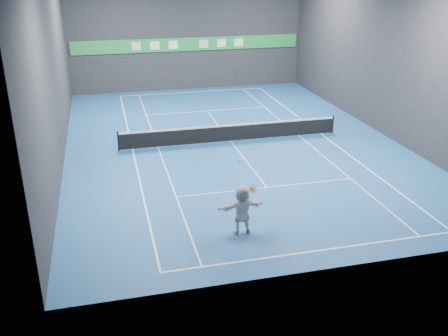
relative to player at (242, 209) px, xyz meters
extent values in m
plane|color=#194D8A|center=(2.20, 9.98, -0.95)|extent=(26.00, 26.00, 0.00)
cube|color=#27272A|center=(2.20, 22.98, 3.55)|extent=(18.00, 0.10, 9.00)
cube|color=#27272A|center=(2.20, -3.02, 3.55)|extent=(18.00, 0.10, 9.00)
cube|color=#27272A|center=(-6.80, 9.98, 3.55)|extent=(0.10, 26.00, 9.00)
cube|color=#27272A|center=(11.20, 9.98, 3.55)|extent=(0.10, 26.00, 9.00)
cube|color=white|center=(2.20, -1.91, -0.95)|extent=(10.98, 0.08, 0.01)
cube|color=white|center=(2.20, 21.87, -0.95)|extent=(10.98, 0.08, 0.01)
cube|color=white|center=(-3.29, 9.98, -0.95)|extent=(0.08, 23.78, 0.01)
cube|color=white|center=(7.69, 9.98, -0.95)|extent=(0.08, 23.78, 0.01)
cube|color=white|center=(-1.91, 9.98, -0.95)|extent=(0.06, 23.78, 0.01)
cube|color=white|center=(6.31, 9.98, -0.95)|extent=(0.06, 23.78, 0.01)
cube|color=white|center=(2.20, 3.58, -0.95)|extent=(8.23, 0.06, 0.01)
cube|color=white|center=(2.20, 16.38, -0.95)|extent=(8.23, 0.06, 0.01)
cube|color=white|center=(2.20, 9.98, -0.95)|extent=(0.06, 12.80, 0.01)
imported|color=silver|center=(0.00, 0.00, 0.00)|extent=(1.79, 0.65, 1.90)
sphere|color=yellow|center=(-0.09, 0.22, 1.82)|extent=(0.07, 0.07, 0.07)
cylinder|color=black|center=(-4.00, 9.98, -0.42)|extent=(0.10, 0.10, 1.07)
cylinder|color=black|center=(8.40, 9.98, -0.42)|extent=(0.10, 0.10, 1.07)
cube|color=black|center=(2.20, 9.98, -0.48)|extent=(12.40, 0.03, 0.86)
cube|color=white|center=(2.20, 9.98, 0.00)|extent=(12.40, 0.04, 0.10)
cube|color=green|center=(2.20, 22.92, 2.55)|extent=(17.64, 0.06, 1.00)
cube|color=silver|center=(-1.80, 22.86, 2.55)|extent=(0.70, 0.04, 0.60)
cube|color=white|center=(-0.40, 22.86, 2.55)|extent=(0.70, 0.04, 0.60)
cube|color=white|center=(1.00, 22.86, 2.55)|extent=(0.70, 0.04, 0.60)
cube|color=silver|center=(3.40, 22.86, 2.55)|extent=(0.70, 0.04, 0.60)
cube|color=white|center=(4.80, 22.86, 2.55)|extent=(0.70, 0.04, 0.60)
cube|color=white|center=(6.20, 22.86, 2.55)|extent=(0.70, 0.04, 0.60)
torus|color=red|center=(0.42, 0.05, 0.84)|extent=(0.42, 0.38, 0.24)
cylinder|color=#E5EB53|center=(0.39, 0.05, 0.73)|extent=(0.38, 0.27, 0.28)
cylinder|color=#B11A12|center=(0.34, 0.05, 0.73)|extent=(0.06, 0.10, 0.18)
cylinder|color=yellow|center=(0.23, 0.03, 0.49)|extent=(0.08, 0.18, 0.24)
camera|label=1|loc=(-4.59, -15.71, 8.43)|focal=40.00mm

